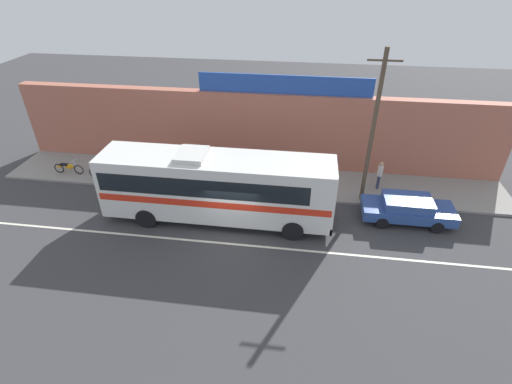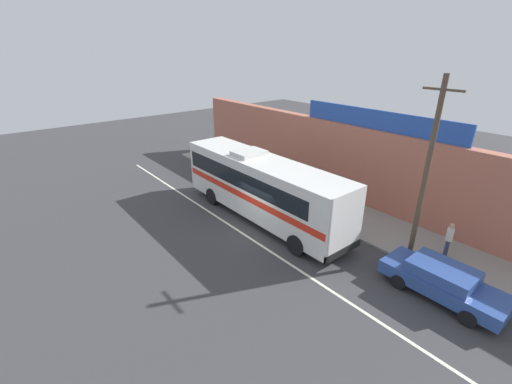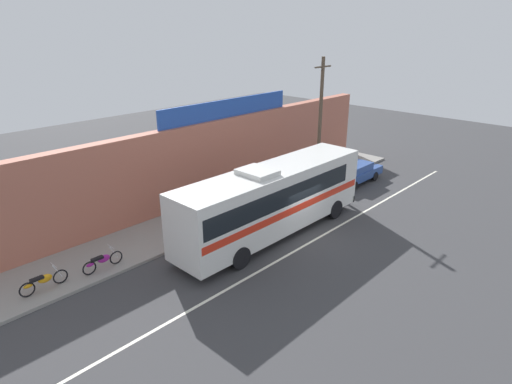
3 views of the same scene
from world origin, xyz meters
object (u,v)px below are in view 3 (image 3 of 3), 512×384
Objects in this scene: intercity_bus at (272,198)px; utility_pole at (320,121)px; motorcycle_purple at (102,261)px; pedestrian_far_left at (311,161)px; pedestrian_far_right at (224,197)px; pedestrian_near_shop at (190,200)px; motorcycle_orange at (43,281)px; parked_car at (354,172)px.

utility_pole reaches higher than intercity_bus.
intercity_bus is at bearing -20.76° from motorcycle_purple.
utility_pole is 3.63m from pedestrian_far_left.
pedestrian_far_right is at bearing 5.24° from motorcycle_purple.
motorcycle_purple is 1.10× the size of pedestrian_near_shop.
pedestrian_near_shop is (6.12, 1.65, 0.57)m from motorcycle_purple.
utility_pole reaches higher than motorcycle_purple.
intercity_bus reaches higher than pedestrian_near_shop.
pedestrian_near_shop reaches higher than motorcycle_orange.
motorcycle_orange is at bearing 174.23° from motorcycle_purple.
motorcycle_purple is at bearing -164.88° from pedestrian_near_shop.
intercity_bus is 6.18× the size of motorcycle_purple.
motorcycle_purple is (-17.48, 1.77, -0.17)m from parked_car.
pedestrian_near_shop reaches higher than parked_car.
pedestrian_far_left is at bearing 2.54° from pedestrian_far_right.
pedestrian_far_right is (0.08, 3.65, -0.99)m from intercity_bus.
pedestrian_far_right is (7.83, 0.72, 0.51)m from motorcycle_purple.
pedestrian_far_right is at bearing 2.65° from motorcycle_orange.
pedestrian_far_left is (18.82, 0.86, 0.57)m from motorcycle_orange.
utility_pole reaches higher than pedestrian_near_shop.
pedestrian_far_left reaches higher than parked_car.
utility_pole is 18.18m from motorcycle_orange.
motorcycle_orange is at bearing 174.21° from parked_car.
motorcycle_purple is at bearing 174.21° from parked_car.
pedestrian_far_right is (10.24, 0.47, 0.51)m from motorcycle_orange.
pedestrian_far_right is at bearing -28.61° from pedestrian_near_shop.
parked_car is at bearing 6.82° from intercity_bus.
utility_pole is (-2.12, 1.55, 3.61)m from parked_car.
motorcycle_orange is at bearing -170.61° from pedestrian_near_shop.
parked_car is at bearing -5.79° from motorcycle_orange.
pedestrian_far_left reaches higher than pedestrian_near_shop.
utility_pole is at bearing -11.50° from pedestrian_near_shop.
intercity_bus is 1.42× the size of utility_pole.
motorcycle_orange is (-19.89, 2.02, -0.17)m from parked_car.
utility_pole is at bearing -128.37° from pedestrian_far_left.
utility_pole reaches higher than parked_car.
motorcycle_purple is 1.09× the size of pedestrian_far_left.
utility_pole is 4.36× the size of motorcycle_purple.
motorcycle_purple is (-7.75, 2.94, -1.50)m from intercity_bus.
motorcycle_orange is 1.13× the size of pedestrian_far_left.
pedestrian_far_left is at bearing 24.98° from intercity_bus.
utility_pole reaches higher than motorcycle_orange.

